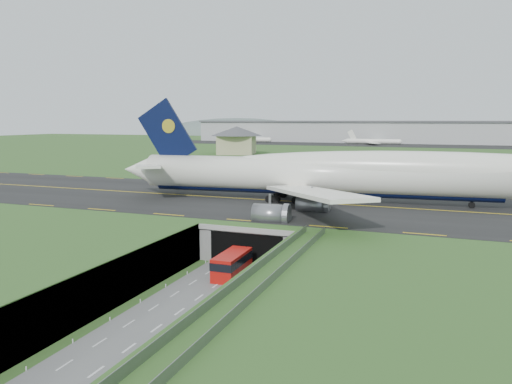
% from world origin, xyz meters
% --- Properties ---
extents(ground, '(900.00, 900.00, 0.00)m').
position_xyz_m(ground, '(0.00, 0.00, 0.00)').
color(ground, '#2F5622').
rests_on(ground, ground).
extents(airfield_deck, '(800.00, 800.00, 6.00)m').
position_xyz_m(airfield_deck, '(0.00, 0.00, 3.00)').
color(airfield_deck, gray).
rests_on(airfield_deck, ground).
extents(trench_road, '(12.00, 75.00, 0.20)m').
position_xyz_m(trench_road, '(0.00, -7.50, 0.10)').
color(trench_road, slate).
rests_on(trench_road, ground).
extents(taxiway, '(800.00, 44.00, 0.18)m').
position_xyz_m(taxiway, '(0.00, 33.00, 6.09)').
color(taxiway, black).
rests_on(taxiway, airfield_deck).
extents(tunnel_portal, '(17.00, 22.30, 6.00)m').
position_xyz_m(tunnel_portal, '(0.00, 16.71, 3.33)').
color(tunnel_portal, gray).
rests_on(tunnel_portal, ground).
extents(guideway, '(3.00, 53.00, 7.05)m').
position_xyz_m(guideway, '(11.00, -19.11, 5.32)').
color(guideway, '#A8A8A3').
rests_on(guideway, ground).
extents(jumbo_jet, '(104.32, 65.09, 21.61)m').
position_xyz_m(jumbo_jet, '(12.03, 35.48, 11.83)').
color(jumbo_jet, white).
rests_on(jumbo_jet, ground).
extents(shuttle_tram, '(3.42, 8.55, 3.44)m').
position_xyz_m(shuttle_tram, '(0.40, 1.60, 1.88)').
color(shuttle_tram, '#B7110C').
rests_on(shuttle_tram, ground).
extents(service_building, '(29.23, 29.23, 13.25)m').
position_xyz_m(service_building, '(-64.57, 157.87, 13.85)').
color(service_building, tan).
rests_on(service_building, ground).
extents(cargo_terminal, '(320.00, 67.00, 15.60)m').
position_xyz_m(cargo_terminal, '(-0.10, 299.41, 13.96)').
color(cargo_terminal, '#B2B2B2').
rests_on(cargo_terminal, ground).
extents(distant_hills, '(700.00, 91.00, 60.00)m').
position_xyz_m(distant_hills, '(64.38, 430.00, -4.00)').
color(distant_hills, slate).
rests_on(distant_hills, ground).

